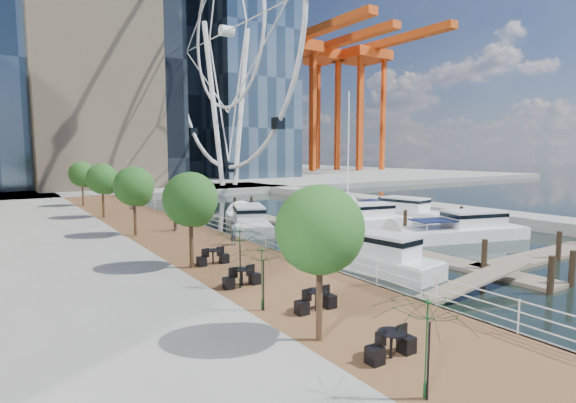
# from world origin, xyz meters

# --- Properties ---
(ground) EXTENTS (520.00, 520.00, 0.00)m
(ground) POSITION_xyz_m (0.00, 0.00, 0.00)
(ground) COLOR black
(ground) RESTS_ON ground
(boardwalk) EXTENTS (6.00, 60.00, 1.00)m
(boardwalk) POSITION_xyz_m (-9.00, 15.00, 0.50)
(boardwalk) COLOR brown
(boardwalk) RESTS_ON ground
(seawall) EXTENTS (0.25, 60.00, 1.00)m
(seawall) POSITION_xyz_m (-6.00, 15.00, 0.50)
(seawall) COLOR #595954
(seawall) RESTS_ON ground
(land_far) EXTENTS (200.00, 114.00, 1.00)m
(land_far) POSITION_xyz_m (0.00, 102.00, 0.50)
(land_far) COLOR gray
(land_far) RESTS_ON ground
(breakwater) EXTENTS (4.00, 60.00, 1.00)m
(breakwater) POSITION_xyz_m (20.00, 20.00, 0.50)
(breakwater) COLOR gray
(breakwater) RESTS_ON ground
(pier) EXTENTS (14.00, 12.00, 1.00)m
(pier) POSITION_xyz_m (14.00, 52.00, 0.50)
(pier) COLOR gray
(pier) RESTS_ON ground
(railing) EXTENTS (0.10, 60.00, 1.05)m
(railing) POSITION_xyz_m (-6.10, 15.00, 1.52)
(railing) COLOR white
(railing) RESTS_ON boardwalk
(floating_docks) EXTENTS (16.00, 34.00, 2.60)m
(floating_docks) POSITION_xyz_m (7.97, 9.98, 0.49)
(floating_docks) COLOR #6D6051
(floating_docks) RESTS_ON ground
(ferris_wheel) EXTENTS (5.80, 45.60, 47.80)m
(ferris_wheel) POSITION_xyz_m (14.00, 52.00, 25.92)
(ferris_wheel) COLOR white
(ferris_wheel) RESTS_ON ground
(port_cranes) EXTENTS (40.00, 52.00, 38.00)m
(port_cranes) POSITION_xyz_m (67.67, 95.67, 20.00)
(port_cranes) COLOR #D84C14
(port_cranes) RESTS_ON ground
(street_trees) EXTENTS (2.60, 42.60, 4.60)m
(street_trees) POSITION_xyz_m (-11.40, 14.00, 4.29)
(street_trees) COLOR #3F2B1C
(street_trees) RESTS_ON ground
(cafe_tables) EXTENTS (2.50, 13.70, 0.74)m
(cafe_tables) POSITION_xyz_m (-10.40, -2.00, 1.37)
(cafe_tables) COLOR black
(cafe_tables) RESTS_ON ground
(yacht_foreground) EXTENTS (11.74, 6.10, 2.15)m
(yacht_foreground) POSITION_xyz_m (9.89, 4.47, 0.00)
(yacht_foreground) COLOR silver
(yacht_foreground) RESTS_ON ground
(pedestrian_near) EXTENTS (0.66, 0.62, 1.51)m
(pedestrian_near) POSITION_xyz_m (-7.32, 7.67, 1.75)
(pedestrian_near) COLOR #434C5A
(pedestrian_near) RESTS_ON boardwalk
(pedestrian_mid) EXTENTS (0.63, 0.80, 1.62)m
(pedestrian_mid) POSITION_xyz_m (-8.69, 14.21, 1.81)
(pedestrian_mid) COLOR #7F6457
(pedestrian_mid) RESTS_ON boardwalk
(pedestrian_far) EXTENTS (1.08, 1.07, 1.83)m
(pedestrian_far) POSITION_xyz_m (-7.93, 28.51, 1.92)
(pedestrian_far) COLOR #363F44
(pedestrian_far) RESTS_ON boardwalk
(moored_yachts) EXTENTS (21.19, 34.58, 11.50)m
(moored_yachts) POSITION_xyz_m (6.63, 11.06, 0.00)
(moored_yachts) COLOR white
(moored_yachts) RESTS_ON ground
(cafe_seating) EXTENTS (3.95, 12.86, 2.49)m
(cafe_seating) POSITION_xyz_m (-11.25, -4.24, 2.20)
(cafe_seating) COLOR #103C19
(cafe_seating) RESTS_ON ground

